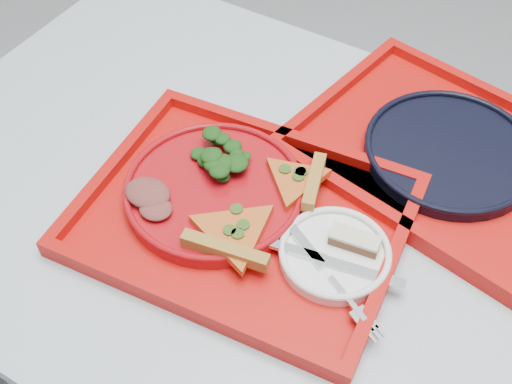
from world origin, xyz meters
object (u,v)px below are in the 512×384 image
navy_plate (449,153)px  dessert_bar (355,240)px  tray_far (447,159)px  dinner_plate (214,192)px  tray_main (243,218)px

navy_plate → dessert_bar: bearing=-102.1°
tray_far → navy_plate: bearing=0.0°
tray_far → dinner_plate: dinner_plate is taller
tray_far → navy_plate: (0.00, 0.00, 0.01)m
tray_main → dessert_bar: dessert_bar is taller
dinner_plate → tray_main: bearing=-10.3°
dessert_bar → tray_main: bearing=-179.5°
tray_main → tray_far: size_ratio=1.00×
tray_far → tray_main: bearing=-118.5°
tray_main → dinner_plate: size_ratio=1.73×
dinner_plate → navy_plate: dinner_plate is taller
navy_plate → dessert_bar: 0.24m
tray_main → navy_plate: 0.34m
tray_main → navy_plate: bearing=45.5°
tray_far → dessert_bar: bearing=-91.6°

